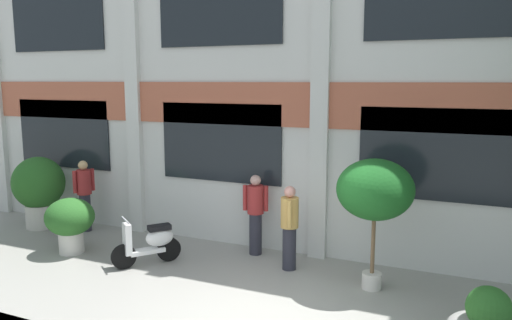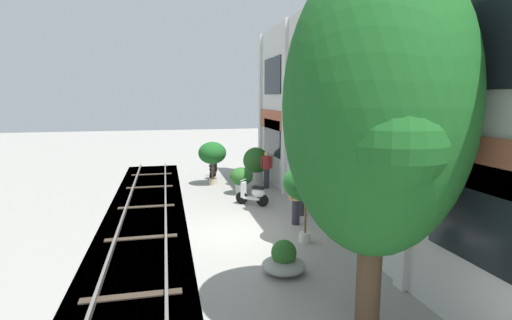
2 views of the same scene
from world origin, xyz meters
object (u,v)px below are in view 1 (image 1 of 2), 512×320
object	(u,v)px
resident_near_plants	(256,212)
potted_plant_tall_urn	(375,191)
potted_plant_ribbed_drum	(70,220)
resident_by_doorway	(290,225)
potted_plant_glazed_jar	(39,187)
scooter_second_parked	(150,243)
resident_watching_tracks	(84,193)

from	to	relation	value
resident_near_plants	potted_plant_tall_urn	bearing A→B (deg)	59.20
potted_plant_ribbed_drum	resident_near_plants	bearing A→B (deg)	22.77
potted_plant_ribbed_drum	resident_by_doorway	size ratio (longest dim) A/B	0.72
potted_plant_glazed_jar	potted_plant_tall_urn	bearing A→B (deg)	-2.76
resident_near_plants	resident_by_doorway	bearing A→B (deg)	47.26
potted_plant_ribbed_drum	resident_by_doorway	world-z (taller)	resident_by_doorway
potted_plant_glazed_jar	resident_near_plants	world-z (taller)	potted_plant_glazed_jar
potted_plant_glazed_jar	resident_by_doorway	xyz separation A→B (m)	(6.55, -0.13, -0.14)
scooter_second_parked	resident_near_plants	distance (m)	2.21
potted_plant_glazed_jar	potted_plant_tall_urn	size ratio (longest dim) A/B	0.77
potted_plant_ribbed_drum	resident_by_doorway	xyz separation A→B (m)	(4.50, 0.98, 0.17)
potted_plant_ribbed_drum	resident_by_doorway	distance (m)	4.61
resident_by_doorway	resident_watching_tracks	distance (m)	5.35
resident_watching_tracks	resident_by_doorway	bearing A→B (deg)	19.86
potted_plant_glazed_jar	potted_plant_ribbed_drum	xyz separation A→B (m)	(2.05, -1.11, -0.30)
potted_plant_tall_urn	resident_by_doorway	size ratio (longest dim) A/B	1.40
potted_plant_glazed_jar	scooter_second_parked	size ratio (longest dim) A/B	1.53
potted_plant_glazed_jar	resident_near_plants	xyz separation A→B (m)	(5.62, 0.39, -0.11)
potted_plant_glazed_jar	resident_by_doorway	size ratio (longest dim) A/B	1.08
potted_plant_ribbed_drum	resident_by_doorway	bearing A→B (deg)	12.29
potted_plant_tall_urn	resident_by_doorway	world-z (taller)	potted_plant_tall_urn
potted_plant_ribbed_drum	resident_watching_tracks	bearing A→B (deg)	121.82
potted_plant_tall_urn	potted_plant_glazed_jar	bearing A→B (deg)	177.24
resident_by_doorway	resident_watching_tracks	world-z (taller)	resident_watching_tracks
potted_plant_tall_urn	resident_near_plants	bearing A→B (deg)	163.01
potted_plant_glazed_jar	potted_plant_tall_urn	xyz separation A→B (m)	(8.18, -0.39, 0.72)
potted_plant_ribbed_drum	resident_near_plants	xyz separation A→B (m)	(3.57, 1.50, 0.19)
scooter_second_parked	potted_plant_tall_urn	bearing A→B (deg)	135.87
scooter_second_parked	resident_near_plants	xyz separation A→B (m)	(1.66, 1.38, 0.46)
potted_plant_glazed_jar	resident_watching_tracks	bearing A→B (deg)	10.57
potted_plant_tall_urn	resident_near_plants	size ratio (longest dim) A/B	1.36
potted_plant_tall_urn	resident_watching_tracks	distance (m)	7.03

